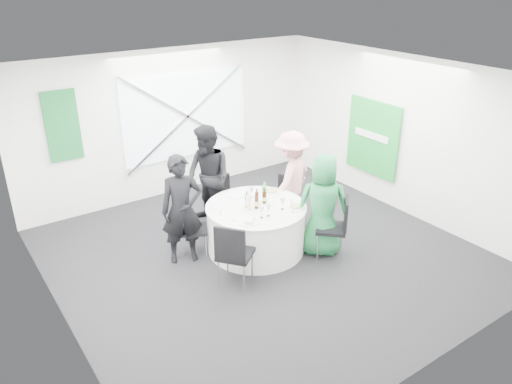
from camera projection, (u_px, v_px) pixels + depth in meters
floor at (263, 254)px, 7.82m from camera, size 6.00×6.00×0.00m
ceiling at (265, 75)px, 6.66m from camera, size 6.00×6.00×0.00m
wall_back at (172, 123)px, 9.48m from camera, size 6.00×0.00×6.00m
wall_front at (438, 264)px, 5.00m from camera, size 6.00×0.00×6.00m
wall_left at (50, 228)px, 5.68m from camera, size 0.00×6.00×6.00m
wall_right at (401, 135)px, 8.81m from camera, size 0.00×6.00×6.00m
window_panel at (186, 116)px, 9.56m from camera, size 2.60×0.03×1.60m
window_brace_a at (187, 116)px, 9.53m from camera, size 2.63×0.05×1.84m
window_brace_b at (187, 116)px, 9.53m from camera, size 2.63×0.05×1.84m
green_banner at (63, 126)px, 8.27m from camera, size 0.55×0.04×1.20m
green_sign at (373, 138)px, 9.30m from camera, size 0.05×1.20×1.40m
banquet_table at (256, 228)px, 7.81m from camera, size 1.56×1.56×0.76m
chair_back at (223, 195)px, 8.69m from camera, size 0.41×0.42×0.83m
chair_back_left at (188, 225)px, 7.62m from camera, size 0.54×0.54×0.88m
chair_back_right at (285, 197)px, 8.62m from camera, size 0.52×0.51×0.84m
chair_front_right at (337, 223)px, 7.55m from camera, size 0.63×0.63×0.98m
chair_front_left at (233, 251)px, 6.77m from camera, size 0.64×0.64×1.01m
person_man_back_left at (182, 210)px, 7.35m from camera, size 0.72×0.59×1.69m
person_man_back at (208, 178)px, 8.35m from camera, size 0.61×0.93×1.78m
person_woman_pink at (291, 178)px, 8.50m from camera, size 1.17×0.87×1.65m
person_woman_green at (323, 206)px, 7.56m from camera, size 0.94×0.91×1.63m
plate_back at (236, 195)px, 8.01m from camera, size 0.26×0.26×0.01m
plate_back_left at (220, 205)px, 7.69m from camera, size 0.29×0.29×0.01m
plate_back_right at (272, 191)px, 8.13m from camera, size 0.28×0.28×0.04m
plate_front_right at (295, 207)px, 7.61m from camera, size 0.26×0.26×0.04m
plate_front_left at (248, 222)px, 7.16m from camera, size 0.29×0.29×0.01m
napkin at (249, 220)px, 7.14m from camera, size 0.22×0.21×0.05m
beer_bottle_a at (247, 201)px, 7.57m from camera, size 0.06×0.06×0.27m
beer_bottle_b at (257, 198)px, 7.70m from camera, size 0.06×0.06×0.25m
beer_bottle_c at (264, 198)px, 7.72m from camera, size 0.06×0.06×0.24m
beer_bottle_d at (257, 202)px, 7.54m from camera, size 0.06×0.06×0.27m
green_water_bottle at (264, 194)px, 7.75m from camera, size 0.08×0.08×0.33m
clear_water_bottle at (248, 203)px, 7.48m from camera, size 0.08×0.08×0.30m
wine_glass_a at (262, 210)px, 7.25m from camera, size 0.07×0.07×0.17m
wine_glass_b at (251, 190)px, 7.90m from camera, size 0.07×0.07×0.17m
wine_glass_c at (269, 208)px, 7.31m from camera, size 0.07×0.07×0.17m
wine_glass_d at (283, 202)px, 7.51m from camera, size 0.07×0.07×0.17m
fork_a at (235, 221)px, 7.21m from camera, size 0.11×0.12×0.01m
knife_a at (256, 224)px, 7.13m from camera, size 0.10×0.13×0.01m
fork_b at (221, 202)px, 7.79m from camera, size 0.09×0.13×0.01m
knife_b at (221, 213)px, 7.44m from camera, size 0.08×0.14×0.01m
fork_c at (293, 211)px, 7.50m from camera, size 0.10×0.13×0.01m
knife_c at (291, 201)px, 7.81m from camera, size 0.10×0.13×0.01m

